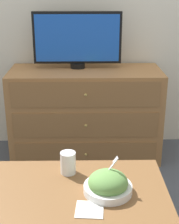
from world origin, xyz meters
name	(u,v)px	position (x,y,z in m)	size (l,w,h in m)	color
ground_plane	(99,140)	(0.00, 0.00, 0.00)	(12.00, 12.00, 0.00)	#474C56
dresser	(86,114)	(-0.13, -0.28, 0.38)	(1.23, 0.51, 0.76)	#9E6B3D
tv	(77,39)	(-0.20, -0.20, 0.99)	(0.71, 0.12, 0.45)	black
coffee_table	(64,202)	(-0.25, -1.57, 0.42)	(1.01, 0.58, 0.49)	brown
takeout_bowl	(108,185)	(-0.04, -1.59, 0.53)	(0.23, 0.23, 0.17)	silver
drink_cup	(68,164)	(-0.23, -1.41, 0.54)	(0.08, 0.08, 0.12)	beige
napkin	(90,210)	(-0.13, -1.73, 0.49)	(0.13, 0.13, 0.00)	white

